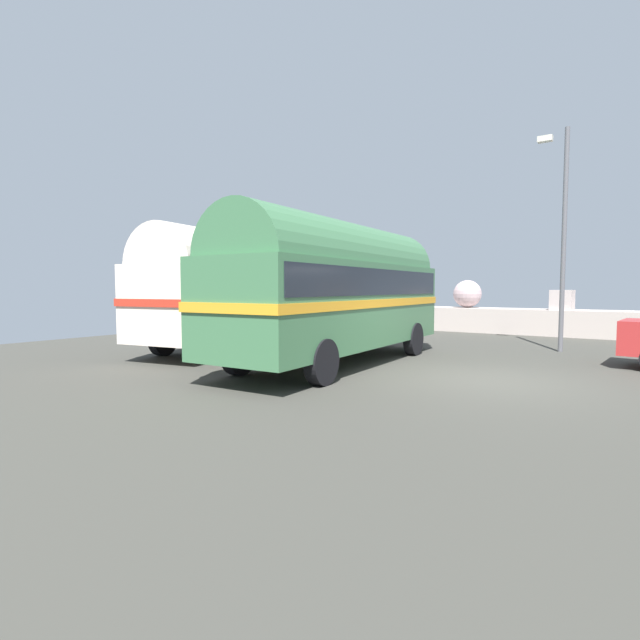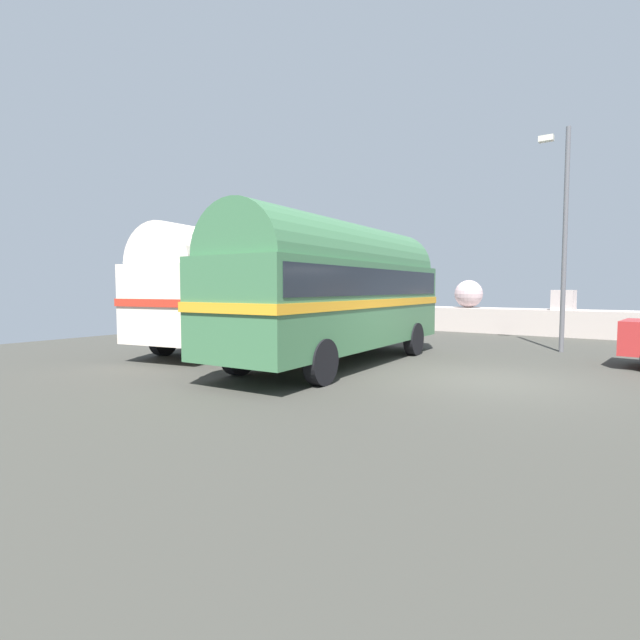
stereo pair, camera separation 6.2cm
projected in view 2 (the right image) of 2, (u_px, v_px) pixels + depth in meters
ground at (486, 381)px, 10.31m from camera, size 32.00×26.00×0.02m
breakwater at (563, 319)px, 20.01m from camera, size 31.36×2.46×2.43m
vintage_coach at (338, 286)px, 12.42m from camera, size 2.87×8.70×3.70m
second_coach at (245, 287)px, 15.88m from camera, size 3.84×8.87×3.70m
lamp_post at (562, 228)px, 14.74m from camera, size 1.00×0.73×6.87m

